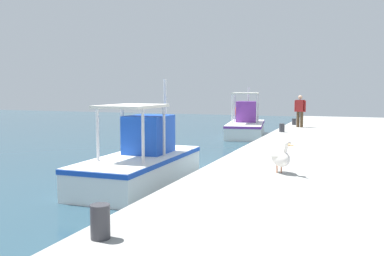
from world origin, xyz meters
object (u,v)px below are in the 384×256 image
(fishing_boat_second, at_px, (141,162))
(pelican, at_px, (280,156))
(fishing_boat_third, at_px, (246,125))
(mooring_bollard_nearest, at_px, (100,222))
(mooring_bollard_third, at_px, (294,122))
(fisherman_standing, at_px, (300,110))
(mooring_bollard_second, at_px, (282,128))

(fishing_boat_second, height_order, pelican, fishing_boat_second)
(fishing_boat_second, bearing_deg, fishing_boat_third, 0.81)
(pelican, height_order, mooring_bollard_nearest, pelican)
(mooring_bollard_nearest, distance_m, mooring_bollard_third, 19.30)
(fishing_boat_second, distance_m, pelican, 4.32)
(fisherman_standing, bearing_deg, mooring_bollard_third, 18.62)
(pelican, xyz_separation_m, mooring_bollard_third, (14.00, 1.51, -0.22))
(fisherman_standing, distance_m, mooring_bollard_third, 1.65)
(pelican, height_order, fisherman_standing, fisherman_standing)
(fisherman_standing, distance_m, mooring_bollard_second, 2.96)
(fishing_boat_second, xyz_separation_m, mooring_bollard_second, (8.84, -2.67, 0.33))
(fishing_boat_third, relative_size, pelican, 6.51)
(mooring_bollard_nearest, xyz_separation_m, mooring_bollard_third, (19.30, 0.00, -0.05))
(fisherman_standing, relative_size, mooring_bollard_nearest, 3.61)
(fishing_boat_second, height_order, mooring_bollard_nearest, fishing_boat_second)
(fishing_boat_second, relative_size, fishing_boat_third, 0.93)
(fishing_boat_second, bearing_deg, pelican, -102.56)
(fishing_boat_third, height_order, mooring_bollard_nearest, fishing_boat_third)
(fishing_boat_second, xyz_separation_m, mooring_bollard_nearest, (-6.23, -2.67, 0.36))
(mooring_bollard_third, bearing_deg, fishing_boat_second, 168.44)
(mooring_bollard_nearest, bearing_deg, mooring_bollard_third, 0.00)
(fishing_boat_third, relative_size, fisherman_standing, 3.31)
(fishing_boat_third, bearing_deg, mooring_bollard_nearest, -171.78)
(mooring_bollard_second, bearing_deg, fishing_boat_second, 163.17)
(fisherman_standing, xyz_separation_m, mooring_bollard_third, (1.40, 0.47, -0.74))
(mooring_bollard_nearest, bearing_deg, fisherman_standing, -1.51)
(pelican, xyz_separation_m, mooring_bollard_second, (9.77, 1.51, -0.20))
(fishing_boat_third, height_order, pelican, fishing_boat_third)
(mooring_bollard_nearest, height_order, mooring_bollard_third, mooring_bollard_nearest)
(mooring_bollard_third, bearing_deg, mooring_bollard_nearest, -180.00)
(pelican, distance_m, mooring_bollard_nearest, 5.51)
(fishing_boat_second, relative_size, mooring_bollard_nearest, 11.05)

